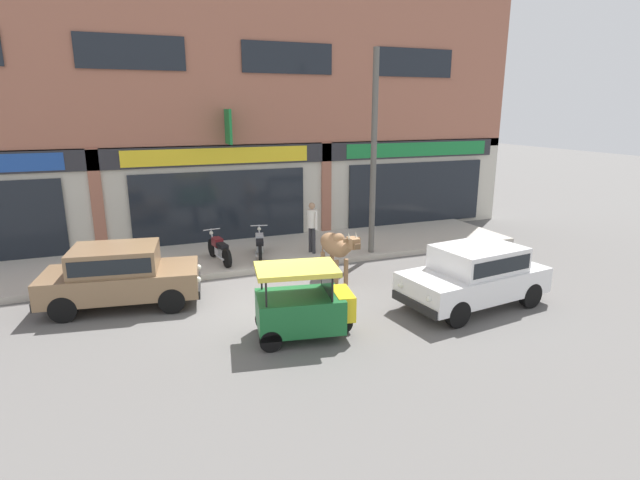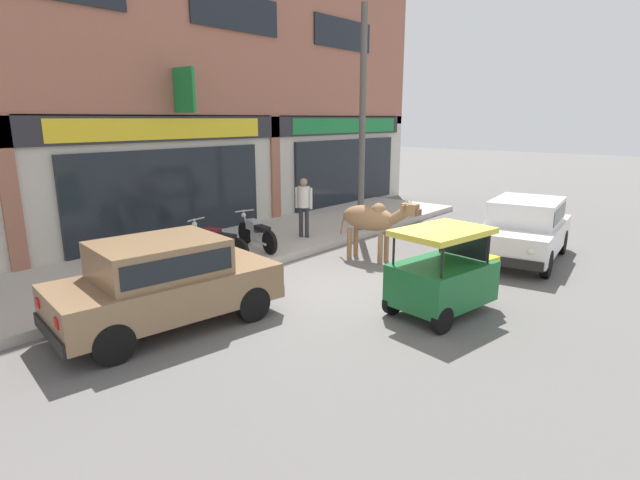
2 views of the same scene
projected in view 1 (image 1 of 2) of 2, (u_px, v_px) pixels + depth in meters
The scene contains 11 objects.
ground_plane at pixel (269, 303), 12.10m from camera, with size 90.00×90.00×0.00m, color #605E5B.
sidewalk at pixel (234, 256), 15.65m from camera, with size 19.00×3.53×0.17m, color #B7AFA3.
shop_building at pixel (214, 96), 16.23m from camera, with size 23.00×1.40×10.31m.
cow at pixel (336, 246), 13.30m from camera, with size 0.58×2.15×1.61m.
car_0 at pixel (119, 273), 11.72m from camera, with size 3.77×2.10×1.46m.
car_1 at pixel (475, 273), 11.71m from camera, with size 3.75×2.03×1.46m.
auto_rickshaw at pixel (303, 307), 10.13m from camera, with size 2.10×1.44×1.52m.
motorcycle_0 at pixel (219, 249), 14.65m from camera, with size 0.55×1.80×0.88m.
motorcycle_1 at pixel (260, 245), 15.06m from camera, with size 0.69×1.78×0.88m.
pedestrian at pixel (312, 222), 15.43m from camera, with size 0.32×0.48×1.60m.
utility_pole at pixel (374, 155), 14.97m from camera, with size 0.18×0.18×6.09m, color #595651.
Camera 1 is at (-2.98, -10.99, 4.56)m, focal length 28.00 mm.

